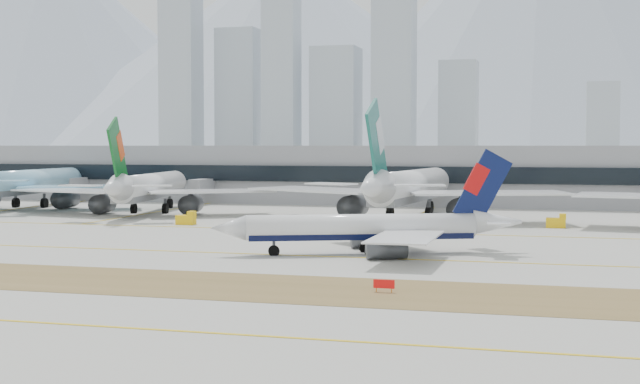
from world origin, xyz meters
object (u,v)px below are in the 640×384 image
(widebody_eva, at_px, (148,188))
(widebody_cathay, at_px, (408,188))
(widebody_korean, at_px, (28,184))
(taxiing_airliner, at_px, (373,228))
(terminal, at_px, (399,174))

(widebody_eva, relative_size, widebody_cathay, 0.87)
(widebody_korean, xyz_separation_m, widebody_cathay, (94.37, -9.04, 0.52))
(widebody_korean, bearing_deg, taxiing_airliner, -130.11)
(widebody_eva, bearing_deg, widebody_cathay, -99.76)
(widebody_korean, bearing_deg, terminal, -65.80)
(taxiing_airliner, xyz_separation_m, terminal, (-17.47, 115.27, 3.95))
(widebody_korean, distance_m, widebody_eva, 37.54)
(widebody_eva, distance_m, widebody_cathay, 57.96)
(widebody_cathay, bearing_deg, widebody_korean, 88.76)
(widebody_cathay, distance_m, terminal, 58.04)
(taxiing_airliner, height_order, terminal, terminal)
(widebody_eva, bearing_deg, terminal, -48.65)
(widebody_korean, height_order, widebody_eva, widebody_korean)
(taxiing_airliner, height_order, widebody_korean, widebody_korean)
(widebody_cathay, relative_size, terminal, 0.24)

